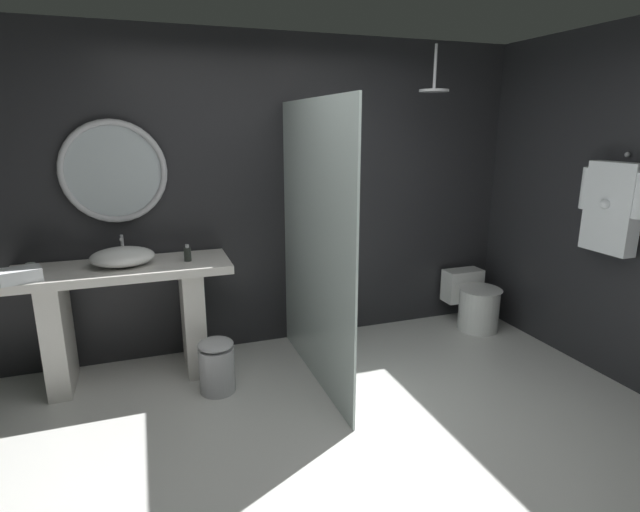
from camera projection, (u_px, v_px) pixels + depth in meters
ground_plane at (347, 468)px, 2.82m from camera, size 5.76×5.76×0.00m
back_wall_panel at (263, 196)px, 4.22m from camera, size 4.80×0.10×2.60m
side_wall_right at (587, 201)px, 3.94m from camera, size 0.10×2.47×2.60m
vanity_counter at (126, 309)px, 3.72m from camera, size 1.54×0.57×0.89m
vessel_sink at (122, 257)px, 3.61m from camera, size 0.45×0.37×0.20m
tumbler_cup at (31, 269)px, 3.40m from camera, size 0.06×0.06×0.08m
soap_dispenser at (188, 254)px, 3.74m from camera, size 0.05×0.05×0.13m
round_wall_mirror at (114, 172)px, 3.71m from camera, size 0.77×0.05×0.77m
shower_glass_panel at (314, 247)px, 3.60m from camera, size 0.02×1.53×2.06m
rain_shower_head at (434, 87)px, 4.00m from camera, size 0.24×0.24×0.36m
hanging_bathrobe at (612, 205)px, 3.57m from camera, size 0.20×0.55×0.72m
toilet at (474, 302)px, 4.75m from camera, size 0.39×0.59×0.51m
waste_bin at (217, 365)px, 3.59m from camera, size 0.26×0.26×0.40m
folded_hand_towel at (20, 275)px, 3.26m from camera, size 0.28×0.24×0.09m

